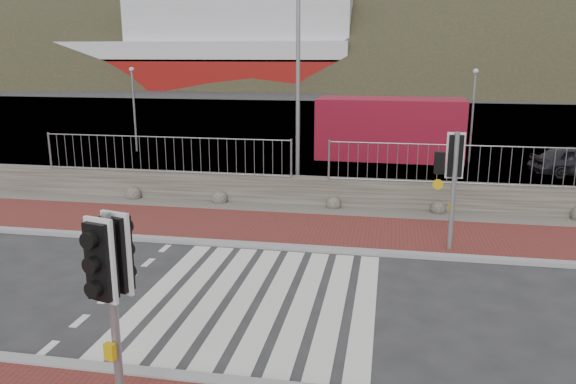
% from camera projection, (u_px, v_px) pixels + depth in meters
% --- Properties ---
extents(ground, '(220.00, 220.00, 0.00)m').
position_uv_depth(ground, '(258.00, 299.00, 11.17)').
color(ground, '#28282B').
rests_on(ground, ground).
extents(sidewalk_far, '(40.00, 3.00, 0.08)m').
position_uv_depth(sidewalk_far, '(296.00, 230.00, 15.45)').
color(sidewalk_far, maroon).
rests_on(sidewalk_far, ground).
extents(kerb_near, '(40.00, 0.25, 0.12)m').
position_uv_depth(kerb_near, '(212.00, 381.00, 8.29)').
color(kerb_near, gray).
rests_on(kerb_near, ground).
extents(kerb_far, '(40.00, 0.25, 0.12)m').
position_uv_depth(kerb_far, '(286.00, 247.00, 14.02)').
color(kerb_far, gray).
rests_on(kerb_far, ground).
extents(zebra_crossing, '(4.62, 5.60, 0.01)m').
position_uv_depth(zebra_crossing, '(258.00, 299.00, 11.16)').
color(zebra_crossing, silver).
rests_on(zebra_crossing, ground).
extents(gravel_strip, '(40.00, 1.50, 0.06)m').
position_uv_depth(gravel_strip, '(307.00, 211.00, 17.37)').
color(gravel_strip, '#59544C').
rests_on(gravel_strip, ground).
extents(stone_wall, '(40.00, 0.60, 0.90)m').
position_uv_depth(stone_wall, '(310.00, 191.00, 18.03)').
color(stone_wall, '#48423B').
rests_on(stone_wall, ground).
extents(railing, '(18.07, 0.07, 1.22)m').
position_uv_depth(railing, '(310.00, 150.00, 17.56)').
color(railing, gray).
rests_on(railing, stone_wall).
extents(quay, '(120.00, 40.00, 0.50)m').
position_uv_depth(quay, '(353.00, 126.00, 37.81)').
color(quay, '#4C4C4F').
rests_on(quay, ground).
extents(water, '(220.00, 50.00, 0.05)m').
position_uv_depth(water, '(372.00, 92.00, 71.23)').
color(water, '#3F4C54').
rests_on(water, ground).
extents(ferry, '(50.00, 16.00, 20.00)m').
position_uv_depth(ferry, '(198.00, 49.00, 79.01)').
color(ferry, maroon).
rests_on(ferry, ground).
extents(hills_backdrop, '(254.00, 90.00, 100.00)m').
position_uv_depth(hills_backdrop, '(411.00, 215.00, 99.47)').
color(hills_backdrop, '#282D1B').
rests_on(hills_backdrop, ground).
extents(traffic_signal_near, '(0.46, 0.34, 2.88)m').
position_uv_depth(traffic_signal_near, '(111.00, 275.00, 6.99)').
color(traffic_signal_near, gray).
rests_on(traffic_signal_near, ground).
extents(traffic_signal_far, '(0.71, 0.27, 2.97)m').
position_uv_depth(traffic_signal_far, '(453.00, 166.00, 13.33)').
color(traffic_signal_far, gray).
rests_on(traffic_signal_far, ground).
extents(streetlight, '(1.65, 0.27, 7.79)m').
position_uv_depth(streetlight, '(302.00, 65.00, 17.91)').
color(streetlight, gray).
rests_on(streetlight, ground).
extents(shipping_container, '(6.71, 2.97, 2.76)m').
position_uv_depth(shipping_container, '(390.00, 129.00, 25.96)').
color(shipping_container, maroon).
rests_on(shipping_container, ground).
extents(car_a, '(3.75, 2.19, 1.20)m').
position_uv_depth(car_a, '(576.00, 161.00, 22.39)').
color(car_a, black).
rests_on(car_a, ground).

